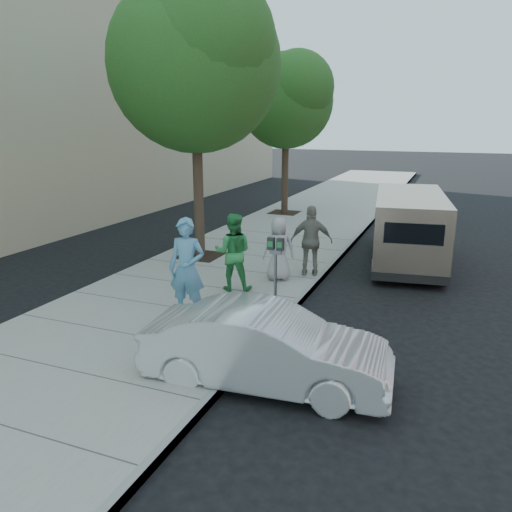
# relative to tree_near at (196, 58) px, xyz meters

# --- Properties ---
(ground) EXTENTS (120.00, 120.00, 0.00)m
(ground) POSITION_rel_tree_near_xyz_m (2.25, -2.40, -5.55)
(ground) COLOR black
(ground) RESTS_ON ground
(sidewalk) EXTENTS (5.00, 60.00, 0.15)m
(sidewalk) POSITION_rel_tree_near_xyz_m (1.25, -2.40, -5.47)
(sidewalk) COLOR gray
(sidewalk) RESTS_ON ground
(curb_face) EXTENTS (0.12, 60.00, 0.16)m
(curb_face) POSITION_rel_tree_near_xyz_m (3.69, -2.40, -5.47)
(curb_face) COLOR gray
(curb_face) RESTS_ON ground
(tree_near) EXTENTS (4.62, 4.60, 7.53)m
(tree_near) POSITION_rel_tree_near_xyz_m (0.00, 0.00, 0.00)
(tree_near) COLOR black
(tree_near) RESTS_ON sidewalk
(tree_far) EXTENTS (3.92, 3.80, 6.49)m
(tree_far) POSITION_rel_tree_near_xyz_m (-0.00, 7.60, -0.66)
(tree_far) COLOR black
(tree_far) RESTS_ON sidewalk
(parking_meter) EXTENTS (0.33, 0.12, 1.59)m
(parking_meter) POSITION_rel_tree_near_xyz_m (3.50, -3.43, -4.25)
(parking_meter) COLOR gray
(parking_meter) RESTS_ON sidewalk
(van) EXTENTS (2.44, 5.54, 1.99)m
(van) POSITION_rel_tree_near_xyz_m (5.54, 2.03, -4.49)
(van) COLOR beige
(van) RESTS_ON ground
(sedan) EXTENTS (3.89, 1.66, 1.25)m
(sedan) POSITION_rel_tree_near_xyz_m (4.25, -5.91, -4.92)
(sedan) COLOR silver
(sedan) RESTS_ON ground
(person_officer) EXTENTS (0.80, 0.58, 2.01)m
(person_officer) POSITION_rel_tree_near_xyz_m (1.96, -4.25, -4.39)
(person_officer) COLOR #5796B9
(person_officer) RESTS_ON sidewalk
(person_green_shirt) EXTENTS (1.02, 0.89, 1.79)m
(person_green_shirt) POSITION_rel_tree_near_xyz_m (2.09, -2.37, -4.50)
(person_green_shirt) COLOR green
(person_green_shirt) RESTS_ON sidewalk
(person_gray_shirt) EXTENTS (0.91, 0.78, 1.57)m
(person_gray_shirt) POSITION_rel_tree_near_xyz_m (2.82, -1.28, -4.61)
(person_gray_shirt) COLOR #A8A8AA
(person_gray_shirt) RESTS_ON sidewalk
(person_striped_polo) EXTENTS (1.12, 0.70, 1.78)m
(person_striped_polo) POSITION_rel_tree_near_xyz_m (3.45, -0.63, -4.50)
(person_striped_polo) COLOR gray
(person_striped_polo) RESTS_ON sidewalk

